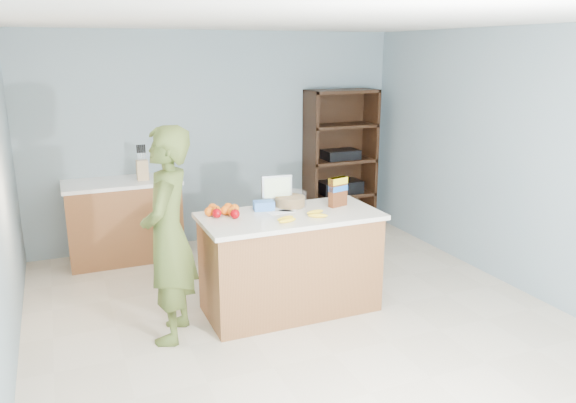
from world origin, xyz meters
name	(u,v)px	position (x,y,z in m)	size (l,w,h in m)	color
floor	(304,323)	(0.00, 0.00, 0.00)	(4.50, 5.00, 0.02)	beige
walls	(305,132)	(0.00, 0.00, 1.65)	(4.52, 5.02, 2.51)	gray
counter_peninsula	(290,266)	(0.00, 0.30, 0.42)	(1.56, 0.76, 0.90)	brown
back_cabinet	(124,220)	(-1.20, 2.20, 0.45)	(1.24, 0.62, 0.90)	brown
shelving_unit	(338,163)	(1.55, 2.35, 0.86)	(0.90, 0.40, 1.80)	black
person	(168,236)	(-1.08, 0.22, 0.87)	(0.63, 0.41, 1.73)	#435120
knife_block	(142,169)	(-0.97, 2.15, 1.02)	(0.12, 0.10, 0.31)	tan
envelopes	(282,211)	(-0.03, 0.41, 0.90)	(0.30, 0.23, 0.00)	white
bananas	(302,216)	(0.04, 0.13, 0.92)	(0.49, 0.20, 0.04)	yellow
apples	(226,214)	(-0.55, 0.39, 0.94)	(0.22, 0.16, 0.08)	#950108
oranges	(222,210)	(-0.55, 0.52, 0.94)	(0.31, 0.25, 0.08)	orange
blue_carton	(264,206)	(-0.17, 0.51, 0.94)	(0.18, 0.12, 0.08)	blue
salad_bowl	(290,200)	(0.10, 0.54, 0.96)	(0.30, 0.30, 0.13)	#267219
tv	(277,189)	(0.00, 0.60, 1.06)	(0.28, 0.12, 0.28)	silver
cereal_box	(338,190)	(0.50, 0.36, 1.06)	(0.19, 0.11, 0.27)	#592B14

